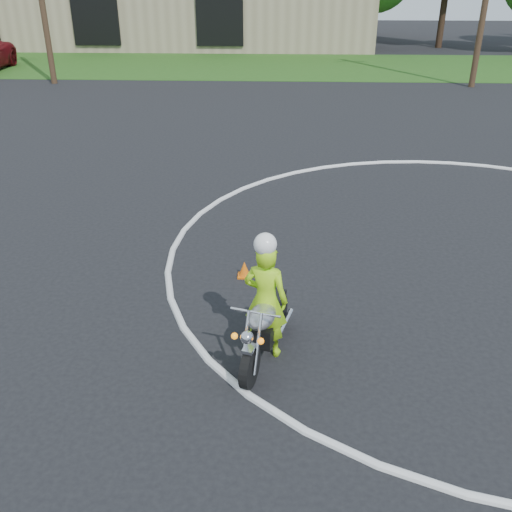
{
  "coord_description": "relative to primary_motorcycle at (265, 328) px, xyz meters",
  "views": [
    {
      "loc": [
        -3.88,
        -7.04,
        4.99
      ],
      "look_at": [
        -4.24,
        0.65,
        1.1
      ],
      "focal_mm": 40.0,
      "sensor_mm": 36.0,
      "label": 1
    }
  ],
  "objects": [
    {
      "name": "rider_primary_grp",
      "position": [
        0.01,
        0.13,
        0.42
      ],
      "size": [
        0.72,
        0.57,
        1.91
      ],
      "rotation": [
        0.0,
        0.0,
        -0.27
      ],
      "color": "#A3E818",
      "rests_on": "ground"
    },
    {
      "name": "primary_motorcycle",
      "position": [
        0.0,
        0.0,
        0.0
      ],
      "size": [
        0.86,
        1.91,
        1.03
      ],
      "rotation": [
        0.0,
        0.0,
        -0.27
      ],
      "color": "black",
      "rests_on": "ground"
    },
    {
      "name": "grass_strip",
      "position": [
        4.07,
        27.39,
        -0.49
      ],
      "size": [
        120.0,
        10.0,
        0.02
      ],
      "primitive_type": "cube",
      "color": "#1E4714",
      "rests_on": "ground"
    }
  ]
}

